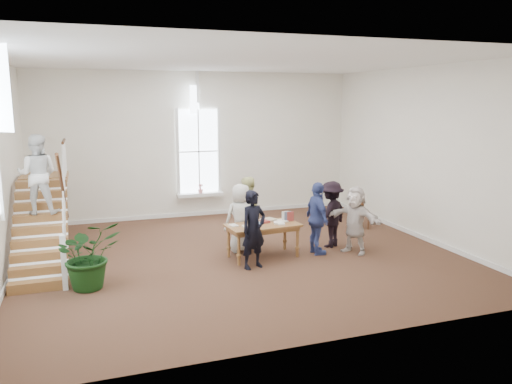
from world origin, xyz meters
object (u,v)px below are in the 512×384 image
object	(u,v)px
police_officer	(254,230)
woman_cluster_b	(331,214)
woman_cluster_c	(355,220)
woman_cluster_a	(317,218)
elderly_woman	(241,218)
floor_plant	(89,255)
person_yellow	(247,211)
side_chair	(359,211)
library_table	(263,228)

from	to	relation	value
police_officer	woman_cluster_b	distance (m)	2.52
woman_cluster_b	woman_cluster_c	xyz separation A→B (m)	(0.30, -0.65, -0.02)
woman_cluster_a	woman_cluster_b	bearing A→B (deg)	-52.24
elderly_woman	woman_cluster_c	distance (m)	2.73
woman_cluster_a	floor_plant	distance (m)	5.20
person_yellow	side_chair	xyz separation A→B (m)	(3.58, 0.56, -0.37)
woman_cluster_c	library_table	bearing A→B (deg)	-130.56
elderly_woman	woman_cluster_a	distance (m)	1.83
elderly_woman	woman_cluster_c	xyz separation A→B (m)	(2.55, -0.99, -0.02)
person_yellow	woman_cluster_a	distance (m)	1.86
library_table	floor_plant	distance (m)	3.94
woman_cluster_b	floor_plant	xyz separation A→B (m)	(-5.76, -1.00, -0.16)
woman_cluster_c	side_chair	distance (m)	2.46
woman_cluster_c	floor_plant	world-z (taller)	woman_cluster_c
police_officer	elderly_woman	xyz separation A→B (m)	(0.10, 1.25, -0.03)
elderly_woman	woman_cluster_a	size ratio (longest dim) A/B	0.96
library_table	woman_cluster_a	distance (m)	1.32
elderly_woman	person_yellow	size ratio (longest dim) A/B	0.95
woman_cluster_c	side_chair	bearing A→B (deg)	116.45
library_table	floor_plant	bearing A→B (deg)	-174.26
library_table	woman_cluster_b	distance (m)	1.92
woman_cluster_b	woman_cluster_c	world-z (taller)	woman_cluster_b
police_officer	library_table	bearing A→B (deg)	35.54
side_chair	elderly_woman	bearing A→B (deg)	-165.40
library_table	floor_plant	world-z (taller)	floor_plant
library_table	woman_cluster_c	bearing A→B (deg)	-15.37
floor_plant	woman_cluster_c	bearing A→B (deg)	3.35
floor_plant	side_chair	bearing A→B (deg)	17.96
elderly_woman	woman_cluster_b	xyz separation A→B (m)	(2.25, -0.34, -0.00)
library_table	police_officer	xyz separation A→B (m)	(-0.45, -0.66, 0.16)
woman_cluster_a	floor_plant	size ratio (longest dim) A/B	1.29
library_table	police_officer	size ratio (longest dim) A/B	1.01
woman_cluster_a	person_yellow	bearing A→B (deg)	47.18
police_officer	elderly_woman	bearing A→B (deg)	65.30
elderly_woman	side_chair	size ratio (longest dim) A/B	1.83
library_table	police_officer	bearing A→B (deg)	-129.56
elderly_woman	person_yellow	xyz separation A→B (m)	(0.30, 0.50, 0.04)
police_officer	person_yellow	size ratio (longest dim) A/B	0.99
library_table	woman_cluster_a	xyz separation A→B (m)	(1.30, -0.19, 0.17)
elderly_woman	floor_plant	world-z (taller)	elderly_woman
woman_cluster_b	side_chair	xyz separation A→B (m)	(1.63, 1.39, -0.33)
side_chair	library_table	bearing A→B (deg)	-155.59
person_yellow	police_officer	bearing A→B (deg)	54.64
woman_cluster_a	elderly_woman	bearing A→B (deg)	65.33
elderly_woman	woman_cluster_c	world-z (taller)	elderly_woman
woman_cluster_c	side_chair	xyz separation A→B (m)	(1.33, 2.04, -0.31)
police_officer	woman_cluster_b	xyz separation A→B (m)	(2.35, 0.91, -0.03)
woman_cluster_a	woman_cluster_b	distance (m)	0.75
library_table	police_officer	distance (m)	0.81
library_table	elderly_woman	size ratio (longest dim) A/B	1.05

